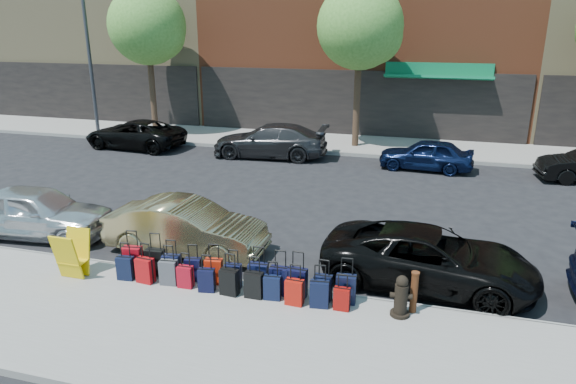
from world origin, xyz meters
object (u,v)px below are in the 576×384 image
(tree_center, at_px, (363,29))
(car_far_0, at_px, (135,134))
(car_near_2, at_px, (429,258))
(car_far_2, at_px, (426,155))
(tree_left, at_px, (150,28))
(suitcase_front_5, at_px, (233,276))
(streetlight, at_px, (91,44))
(car_far_1, at_px, (270,141))
(fire_hydrant, at_px, (401,297))
(bollard, at_px, (414,292))
(car_near_0, at_px, (36,212))
(display_rack, at_px, (72,255))
(car_near_1, at_px, (186,227))

(tree_center, height_order, car_far_0, tree_center)
(car_near_2, xyz_separation_m, car_far_2, (-0.30, 9.87, -0.03))
(tree_left, distance_m, tree_center, 10.50)
(car_near_2, bearing_deg, suitcase_front_5, 116.02)
(streetlight, xyz_separation_m, car_far_0, (3.23, -1.97, -4.00))
(car_far_1, distance_m, car_far_2, 6.68)
(fire_hydrant, height_order, bollard, bollard)
(fire_hydrant, xyz_separation_m, car_far_1, (-6.48, 11.89, 0.18))
(car_near_0, bearing_deg, display_rack, -132.06)
(fire_hydrant, bearing_deg, car_far_1, 113.61)
(fire_hydrant, relative_size, car_near_2, 0.18)
(suitcase_front_5, distance_m, car_near_2, 4.39)
(display_rack, bearing_deg, fire_hydrant, 3.27)
(tree_center, relative_size, car_near_2, 1.54)
(tree_center, xyz_separation_m, car_far_2, (3.15, -2.89, -4.78))
(bollard, xyz_separation_m, car_far_1, (-6.71, 11.69, 0.13))
(car_far_0, xyz_separation_m, car_far_1, (6.68, 0.07, 0.07))
(fire_hydrant, distance_m, car_near_0, 10.15)
(streetlight, bearing_deg, display_rack, -57.19)
(car_far_1, bearing_deg, tree_center, 122.55)
(fire_hydrant, distance_m, car_near_2, 1.80)
(car_near_1, bearing_deg, tree_left, 32.95)
(tree_center, bearing_deg, streetlight, -177.02)
(tree_left, relative_size, car_far_0, 1.53)
(display_rack, relative_size, car_far_2, 0.29)
(tree_center, distance_m, car_far_0, 11.57)
(car_far_2, bearing_deg, car_far_1, -88.40)
(car_near_1, bearing_deg, car_far_2, -29.50)
(suitcase_front_5, xyz_separation_m, display_rack, (-3.68, -0.50, 0.26))
(tree_left, distance_m, car_near_1, 15.65)
(suitcase_front_5, relative_size, car_near_2, 0.18)
(bollard, bearing_deg, car_far_0, 139.04)
(tree_center, distance_m, car_far_1, 6.41)
(tree_left, bearing_deg, car_near_2, -42.46)
(bollard, bearing_deg, fire_hydrant, -139.93)
(bollard, bearing_deg, streetlight, 140.73)
(tree_left, xyz_separation_m, car_far_2, (13.65, -2.89, -4.78))
(car_near_0, bearing_deg, bollard, -103.64)
(car_near_0, distance_m, car_far_0, 10.60)
(car_far_0, relative_size, car_far_1, 0.95)
(tree_center, height_order, suitcase_front_5, tree_center)
(tree_center, distance_m, streetlight, 13.48)
(suitcase_front_5, distance_m, car_far_1, 12.07)
(car_far_0, bearing_deg, display_rack, 29.98)
(display_rack, bearing_deg, car_far_1, 86.89)
(streetlight, distance_m, display_rack, 17.27)
(suitcase_front_5, relative_size, car_near_0, 0.21)
(tree_center, height_order, fire_hydrant, tree_center)
(fire_hydrant, bearing_deg, tree_center, 96.54)
(car_near_0, bearing_deg, tree_center, -34.18)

